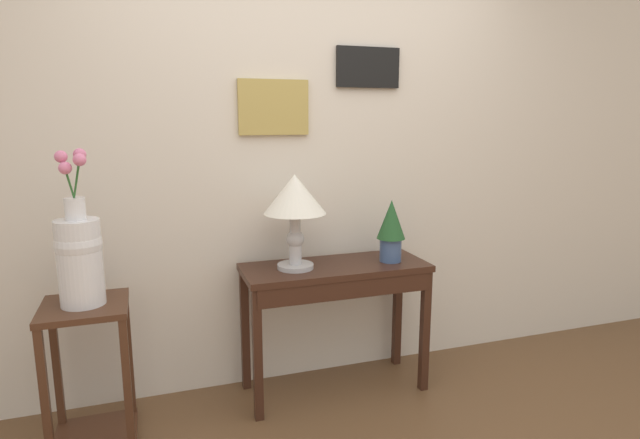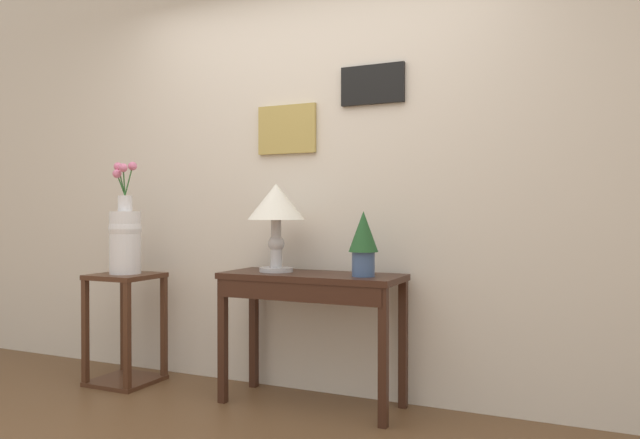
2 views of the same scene
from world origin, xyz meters
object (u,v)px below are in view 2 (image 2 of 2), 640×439
(flower_vase_tall, at_px, (125,235))
(table_lamp, at_px, (276,208))
(potted_plant_on_console, at_px, (363,240))
(console_table, at_px, (310,295))
(pedestal_stand_left, at_px, (125,329))

(flower_vase_tall, bearing_deg, table_lamp, 5.11)
(potted_plant_on_console, bearing_deg, console_table, 178.32)
(potted_plant_on_console, relative_size, pedestal_stand_left, 0.50)
(pedestal_stand_left, bearing_deg, flower_vase_tall, -75.11)
(pedestal_stand_left, bearing_deg, potted_plant_on_console, 2.18)
(console_table, relative_size, pedestal_stand_left, 1.47)
(potted_plant_on_console, xyz_separation_m, flower_vase_tall, (-1.60, -0.06, 0.01))
(potted_plant_on_console, distance_m, flower_vase_tall, 1.60)
(table_lamp, xyz_separation_m, pedestal_stand_left, (-1.05, -0.09, -0.77))
(potted_plant_on_console, bearing_deg, table_lamp, 176.66)
(console_table, xyz_separation_m, pedestal_stand_left, (-1.28, -0.07, -0.28))
(flower_vase_tall, bearing_deg, potted_plant_on_console, 2.21)
(console_table, bearing_deg, table_lamp, 174.32)
(console_table, bearing_deg, flower_vase_tall, -176.81)
(console_table, bearing_deg, pedestal_stand_left, -176.85)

